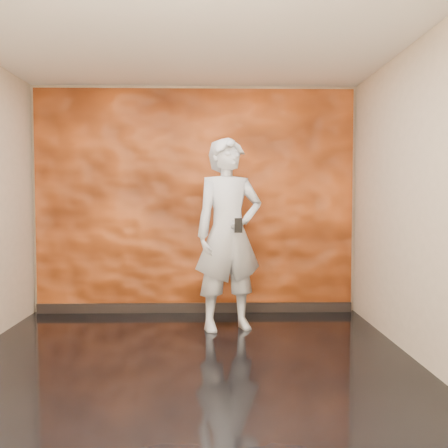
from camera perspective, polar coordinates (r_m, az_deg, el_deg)
room at (r=4.22m, az=-4.28°, el=2.67°), size 4.02×4.02×2.81m
feature_wall at (r=6.18m, az=-3.35°, el=2.59°), size 3.90×0.06×2.75m
baseboard at (r=6.29m, az=-3.32°, el=-9.53°), size 3.90×0.04×0.12m
man at (r=5.37m, az=0.54°, el=-1.18°), size 0.87×0.70×2.07m
phone at (r=5.06m, az=1.66°, el=-0.17°), size 0.08×0.02×0.15m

